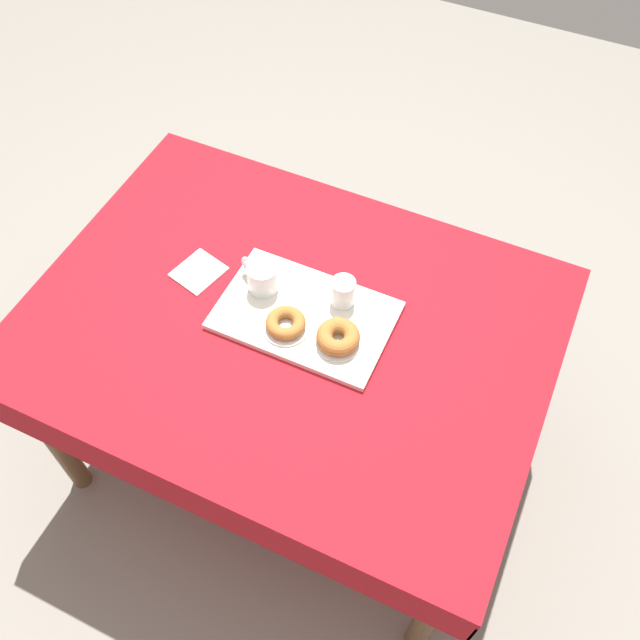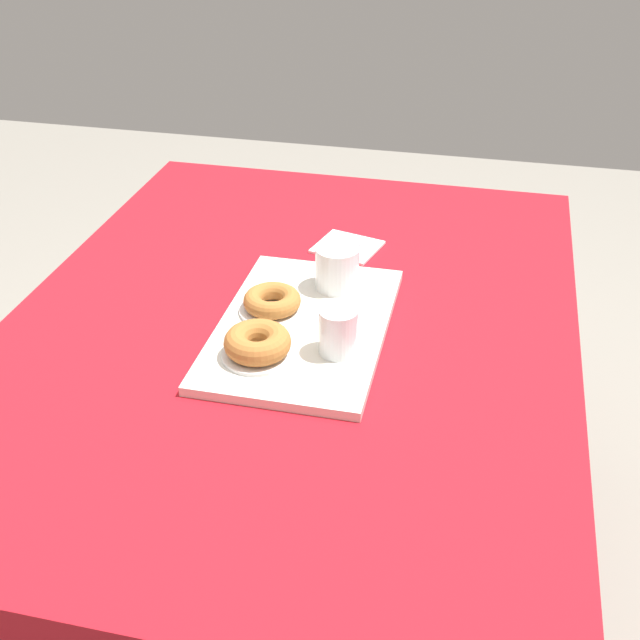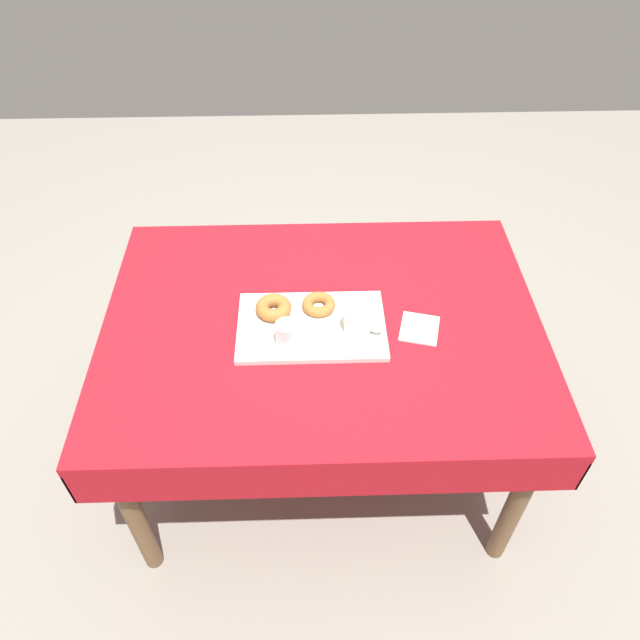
{
  "view_description": "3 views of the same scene",
  "coord_description": "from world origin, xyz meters",
  "px_view_note": "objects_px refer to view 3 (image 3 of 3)",
  "views": [
    {
      "loc": [
        -0.54,
        0.96,
        2.35
      ],
      "look_at": [
        -0.08,
        -0.03,
        0.8
      ],
      "focal_mm": 39.36,
      "sensor_mm": 36.0,
      "label": 1
    },
    {
      "loc": [
        -1.25,
        -0.34,
        1.59
      ],
      "look_at": [
        -0.07,
        -0.07,
        0.83
      ],
      "focal_mm": 45.24,
      "sensor_mm": 36.0,
      "label": 2
    },
    {
      "loc": [
        -0.05,
        -1.37,
        2.17
      ],
      "look_at": [
        -0.01,
        -0.05,
        0.83
      ],
      "focal_mm": 33.68,
      "sensor_mm": 36.0,
      "label": 3
    }
  ],
  "objects_px": {
    "water_glass_near": "(287,335)",
    "donut_plate_right": "(319,309)",
    "dining_table": "(322,340)",
    "tea_mug_left": "(358,322)",
    "sugar_donut_right": "(319,304)",
    "donut_plate_left": "(274,313)",
    "paper_napkin": "(419,329)",
    "serving_tray": "(311,326)",
    "sugar_donut_left": "(274,308)"
  },
  "relations": [
    {
      "from": "water_glass_near",
      "to": "donut_plate_right",
      "type": "relative_size",
      "value": 0.67
    },
    {
      "from": "donut_plate_left",
      "to": "paper_napkin",
      "type": "bearing_deg",
      "value": -7.85
    },
    {
      "from": "donut_plate_left",
      "to": "sugar_donut_right",
      "type": "distance_m",
      "value": 0.15
    },
    {
      "from": "sugar_donut_right",
      "to": "paper_napkin",
      "type": "bearing_deg",
      "value": -13.95
    },
    {
      "from": "sugar_donut_left",
      "to": "paper_napkin",
      "type": "xyz_separation_m",
      "value": [
        0.47,
        -0.06,
        -0.04
      ]
    },
    {
      "from": "donut_plate_right",
      "to": "sugar_donut_right",
      "type": "bearing_deg",
      "value": 0.0
    },
    {
      "from": "tea_mug_left",
      "to": "sugar_donut_right",
      "type": "bearing_deg",
      "value": 140.45
    },
    {
      "from": "tea_mug_left",
      "to": "sugar_donut_right",
      "type": "height_order",
      "value": "tea_mug_left"
    },
    {
      "from": "donut_plate_right",
      "to": "dining_table",
      "type": "bearing_deg",
      "value": -72.24
    },
    {
      "from": "water_glass_near",
      "to": "donut_plate_left",
      "type": "relative_size",
      "value": 0.67
    },
    {
      "from": "dining_table",
      "to": "donut_plate_right",
      "type": "bearing_deg",
      "value": 107.76
    },
    {
      "from": "dining_table",
      "to": "paper_napkin",
      "type": "distance_m",
      "value": 0.33
    },
    {
      "from": "serving_tray",
      "to": "tea_mug_left",
      "type": "relative_size",
      "value": 3.74
    },
    {
      "from": "donut_plate_left",
      "to": "paper_napkin",
      "type": "relative_size",
      "value": 0.96
    },
    {
      "from": "dining_table",
      "to": "donut_plate_left",
      "type": "distance_m",
      "value": 0.19
    },
    {
      "from": "dining_table",
      "to": "serving_tray",
      "type": "distance_m",
      "value": 0.11
    },
    {
      "from": "tea_mug_left",
      "to": "donut_plate_right",
      "type": "distance_m",
      "value": 0.16
    },
    {
      "from": "water_glass_near",
      "to": "sugar_donut_right",
      "type": "relative_size",
      "value": 0.78
    },
    {
      "from": "donut_plate_left",
      "to": "sugar_donut_left",
      "type": "bearing_deg",
      "value": 0.0
    },
    {
      "from": "serving_tray",
      "to": "dining_table",
      "type": "bearing_deg",
      "value": 42.67
    },
    {
      "from": "tea_mug_left",
      "to": "water_glass_near",
      "type": "relative_size",
      "value": 1.5
    },
    {
      "from": "dining_table",
      "to": "tea_mug_left",
      "type": "relative_size",
      "value": 11.3
    },
    {
      "from": "dining_table",
      "to": "sugar_donut_right",
      "type": "bearing_deg",
      "value": 107.76
    },
    {
      "from": "water_glass_near",
      "to": "donut_plate_left",
      "type": "distance_m",
      "value": 0.14
    },
    {
      "from": "serving_tray",
      "to": "donut_plate_left",
      "type": "relative_size",
      "value": 3.76
    },
    {
      "from": "tea_mug_left",
      "to": "sugar_donut_right",
      "type": "relative_size",
      "value": 1.17
    },
    {
      "from": "tea_mug_left",
      "to": "sugar_donut_right",
      "type": "xyz_separation_m",
      "value": [
        -0.12,
        0.1,
        -0.02
      ]
    },
    {
      "from": "sugar_donut_left",
      "to": "paper_napkin",
      "type": "height_order",
      "value": "sugar_donut_left"
    },
    {
      "from": "tea_mug_left",
      "to": "donut_plate_right",
      "type": "bearing_deg",
      "value": 140.45
    },
    {
      "from": "dining_table",
      "to": "paper_napkin",
      "type": "bearing_deg",
      "value": -8.67
    },
    {
      "from": "dining_table",
      "to": "donut_plate_left",
      "type": "relative_size",
      "value": 11.34
    },
    {
      "from": "water_glass_near",
      "to": "tea_mug_left",
      "type": "bearing_deg",
      "value": 11.92
    },
    {
      "from": "tea_mug_left",
      "to": "donut_plate_right",
      "type": "relative_size",
      "value": 1.0
    },
    {
      "from": "serving_tray",
      "to": "donut_plate_right",
      "type": "distance_m",
      "value": 0.07
    },
    {
      "from": "sugar_donut_left",
      "to": "donut_plate_right",
      "type": "distance_m",
      "value": 0.15
    },
    {
      "from": "donut_plate_right",
      "to": "paper_napkin",
      "type": "distance_m",
      "value": 0.33
    },
    {
      "from": "donut_plate_left",
      "to": "sugar_donut_right",
      "type": "bearing_deg",
      "value": 6.0
    },
    {
      "from": "water_glass_near",
      "to": "donut_plate_right",
      "type": "distance_m",
      "value": 0.18
    },
    {
      "from": "donut_plate_right",
      "to": "donut_plate_left",
      "type": "bearing_deg",
      "value": -174.0
    },
    {
      "from": "sugar_donut_left",
      "to": "donut_plate_right",
      "type": "bearing_deg",
      "value": 6.0
    },
    {
      "from": "sugar_donut_left",
      "to": "donut_plate_left",
      "type": "bearing_deg",
      "value": 0.0
    },
    {
      "from": "tea_mug_left",
      "to": "water_glass_near",
      "type": "xyz_separation_m",
      "value": [
        -0.22,
        -0.05,
        -0.0
      ]
    },
    {
      "from": "dining_table",
      "to": "sugar_donut_right",
      "type": "relative_size",
      "value": 13.23
    },
    {
      "from": "donut_plate_left",
      "to": "sugar_donut_left",
      "type": "xyz_separation_m",
      "value": [
        0.0,
        0.0,
        0.03
      ]
    },
    {
      "from": "tea_mug_left",
      "to": "water_glass_near",
      "type": "distance_m",
      "value": 0.23
    },
    {
      "from": "water_glass_near",
      "to": "donut_plate_left",
      "type": "height_order",
      "value": "water_glass_near"
    },
    {
      "from": "water_glass_near",
      "to": "serving_tray",
      "type": "bearing_deg",
      "value": 46.52
    },
    {
      "from": "donut_plate_left",
      "to": "sugar_donut_right",
      "type": "relative_size",
      "value": 1.17
    },
    {
      "from": "dining_table",
      "to": "serving_tray",
      "type": "relative_size",
      "value": 3.02
    },
    {
      "from": "sugar_donut_right",
      "to": "water_glass_near",
      "type": "bearing_deg",
      "value": -124.94
    }
  ]
}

